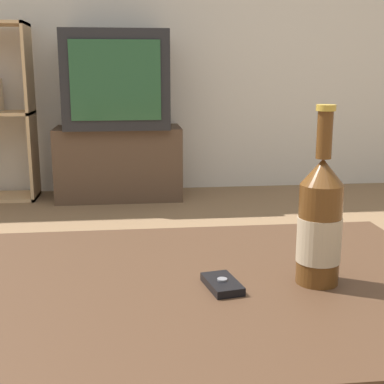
# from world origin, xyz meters

# --- Properties ---
(back_wall) EXTENTS (8.00, 0.05, 2.60)m
(back_wall) POSITION_xyz_m (0.00, 3.02, 1.30)
(back_wall) COLOR beige
(back_wall) RESTS_ON ground_plane
(coffee_table) EXTENTS (1.01, 0.67, 0.49)m
(coffee_table) POSITION_xyz_m (0.00, 0.00, 0.41)
(coffee_table) COLOR #422B1C
(coffee_table) RESTS_ON ground_plane
(tv_stand) EXTENTS (0.84, 0.40, 0.49)m
(tv_stand) POSITION_xyz_m (-0.16, 2.75, 0.24)
(tv_stand) COLOR #4C3828
(tv_stand) RESTS_ON ground_plane
(television) EXTENTS (0.67, 0.53, 0.62)m
(television) POSITION_xyz_m (-0.16, 2.74, 0.80)
(television) COLOR black
(television) RESTS_ON tv_stand
(beer_bottle) EXTENTS (0.08, 0.08, 0.31)m
(beer_bottle) POSITION_xyz_m (0.24, -0.03, 0.60)
(beer_bottle) COLOR #563314
(beer_bottle) RESTS_ON coffee_table
(cell_phone) EXTENTS (0.07, 0.10, 0.02)m
(cell_phone) POSITION_xyz_m (0.07, -0.03, 0.50)
(cell_phone) COLOR black
(cell_phone) RESTS_ON coffee_table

